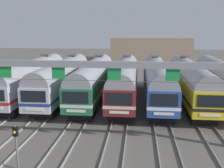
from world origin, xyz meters
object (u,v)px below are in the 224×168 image
Objects in this scene: commuter_train_white at (224,81)px; commuter_train_silver at (62,78)px; catenary_gantry at (114,77)px; yard_signal_mast at (16,139)px; commuter_train_maroon at (125,79)px; commuter_train_blue at (157,80)px; commuter_train_stainless at (32,77)px; commuter_train_green at (93,78)px; commuter_train_yellow at (190,80)px.

commuter_train_silver is at bearing 179.99° from commuter_train_white.
catenary_gantry is 7.26m from yard_signal_mast.
commuter_train_blue is at bearing 0.00° from commuter_train_maroon.
commuter_train_stainless and commuter_train_maroon have the same top height.
commuter_train_stainless is 11.43m from commuter_train_maroon.
commuter_train_stainless is at bearing 179.99° from commuter_train_white.
commuter_train_green is (7.62, 0.00, 0.00)m from commuter_train_stainless.
catenary_gantry reaches higher than commuter_train_green.
commuter_train_white is 0.64× the size of catenary_gantry.
commuter_train_blue is 3.81m from commuter_train_yellow.
commuter_train_yellow is 1.00× the size of commuter_train_white.
commuter_train_white is (19.05, -0.00, -0.00)m from commuter_train_silver.
catenary_gantry reaches higher than commuter_train_white.
commuter_train_silver is at bearing 180.00° from commuter_train_blue.
commuter_train_green is 15.24m from commuter_train_white.
commuter_train_stainless is 19.05m from commuter_train_yellow.
catenary_gantry reaches higher than commuter_train_yellow.
commuter_train_maroon is (7.62, 0.00, 0.00)m from commuter_train_silver.
commuter_train_white is at bearing -0.02° from commuter_train_maroon.
commuter_train_stainless is 17.40m from yard_signal_mast.
commuter_train_white is at bearing -0.03° from commuter_train_blue.
commuter_train_green is at bearing 83.38° from yard_signal_mast.
commuter_train_yellow is 0.64× the size of catenary_gantry.
commuter_train_silver reaches higher than yard_signal_mast.
commuter_train_green is 1.00× the size of commuter_train_blue.
commuter_train_silver is 1.00× the size of commuter_train_maroon.
commuter_train_silver is 1.00× the size of commuter_train_white.
commuter_train_silver is at bearing 180.00° from commuter_train_maroon.
yard_signal_mast is (-9.52, -16.42, -0.68)m from commuter_train_blue.
commuter_train_white is 6.30× the size of yard_signal_mast.
commuter_train_maroon is at bearing 0.00° from commuter_train_silver.
commuter_train_maroon reaches higher than yard_signal_mast.
catenary_gantry is at bearing -49.75° from commuter_train_stainless.
catenary_gantry is (-7.62, -13.50, 2.71)m from commuter_train_yellow.
commuter_train_stainless is at bearing 180.00° from commuter_train_blue.
commuter_train_green is at bearing 0.00° from commuter_train_silver.
catenary_gantry is at bearing 27.06° from yard_signal_mast.
commuter_train_green is 11.43m from commuter_train_yellow.
commuter_train_yellow is 3.81m from commuter_train_white.
commuter_train_stainless and commuter_train_green have the same top height.
commuter_train_maroon is 17.40m from yard_signal_mast.
catenary_gantry reaches higher than commuter_train_silver.
commuter_train_silver and commuter_train_blue have the same top height.
commuter_train_white reaches higher than yard_signal_mast.
commuter_train_green is 0.64× the size of catenary_gantry.
commuter_train_stainless is 7.62m from commuter_train_green.
catenary_gantry is at bearing -74.24° from commuter_train_green.
commuter_train_silver and commuter_train_yellow have the same top height.
commuter_train_silver is (3.81, 0.00, 0.00)m from commuter_train_stainless.
commuter_train_stainless is at bearing 109.19° from yard_signal_mast.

